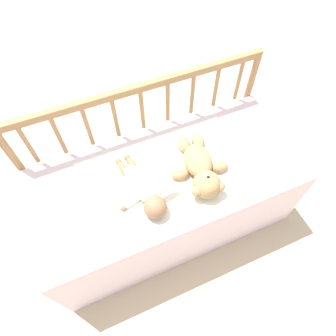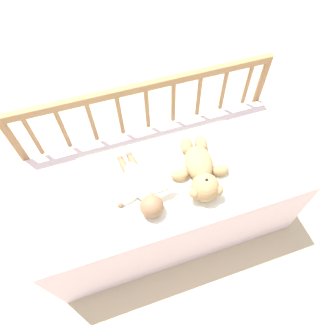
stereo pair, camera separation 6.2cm
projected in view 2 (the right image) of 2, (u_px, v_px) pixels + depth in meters
name	position (u px, v px, depth m)	size (l,w,h in m)	color
ground_plane	(168.00, 217.00, 1.86)	(12.00, 12.00, 0.00)	#C6B293
crib_mattress	(168.00, 198.00, 1.66)	(1.33, 0.60, 0.50)	silver
crib_rail	(148.00, 116.00, 1.55)	(1.33, 0.04, 0.79)	#997047
blanket	(168.00, 177.00, 1.43)	(0.80, 0.51, 0.01)	white
teddy_bear	(201.00, 171.00, 1.39)	(0.29, 0.39, 0.13)	tan
baby	(142.00, 188.00, 1.36)	(0.28, 0.39, 0.11)	#EAEACC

